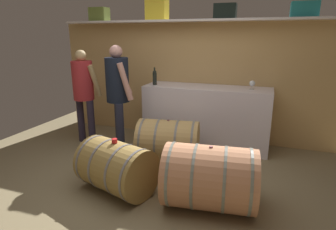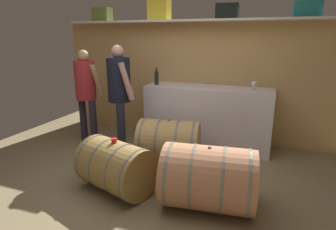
# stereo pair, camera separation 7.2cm
# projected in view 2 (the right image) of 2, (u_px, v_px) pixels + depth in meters

# --- Properties ---
(ground_plane) EXTENTS (5.91, 7.31, 0.02)m
(ground_plane) POSITION_uv_depth(u_px,v_px,m) (157.00, 173.00, 3.67)
(ground_plane) COLOR #837452
(back_wall_panel) EXTENTS (4.71, 0.10, 1.93)m
(back_wall_panel) POSITION_uv_depth(u_px,v_px,m) (192.00, 82.00, 4.79)
(back_wall_panel) COLOR tan
(back_wall_panel) RESTS_ON ground
(high_shelf_board) EXTENTS (4.33, 0.40, 0.03)m
(high_shelf_board) POSITION_uv_depth(u_px,v_px,m) (190.00, 21.00, 4.38)
(high_shelf_board) COLOR silver
(high_shelf_board) RESTS_ON back_wall_panel
(toolcase_olive) EXTENTS (0.31, 0.21, 0.23)m
(toolcase_olive) POSITION_uv_depth(u_px,v_px,m) (102.00, 15.00, 4.90)
(toolcase_olive) COLOR olive
(toolcase_olive) RESTS_ON high_shelf_board
(toolcase_yellow) EXTENTS (0.34, 0.25, 0.32)m
(toolcase_yellow) POSITION_uv_depth(u_px,v_px,m) (159.00, 10.00, 4.52)
(toolcase_yellow) COLOR yellow
(toolcase_yellow) RESTS_ON high_shelf_board
(toolcase_black) EXTENTS (0.33, 0.26, 0.22)m
(toolcase_black) POSITION_uv_depth(u_px,v_px,m) (227.00, 11.00, 4.15)
(toolcase_black) COLOR black
(toolcase_black) RESTS_ON high_shelf_board
(toolcase_teal) EXTENTS (0.36, 0.20, 0.21)m
(toolcase_teal) POSITION_uv_depth(u_px,v_px,m) (307.00, 9.00, 3.79)
(toolcase_teal) COLOR #1F797C
(toolcase_teal) RESTS_ON high_shelf_board
(work_cabinet) EXTENTS (1.96, 0.60, 0.96)m
(work_cabinet) POSITION_uv_depth(u_px,v_px,m) (208.00, 117.00, 4.47)
(work_cabinet) COLOR white
(work_cabinet) RESTS_ON ground
(wine_bottle_dark) EXTENTS (0.07, 0.07, 0.28)m
(wine_bottle_dark) POSITION_uv_depth(u_px,v_px,m) (157.00, 77.00, 4.50)
(wine_bottle_dark) COLOR black
(wine_bottle_dark) RESTS_ON work_cabinet
(wine_glass) EXTENTS (0.09, 0.09, 0.13)m
(wine_glass) POSITION_uv_depth(u_px,v_px,m) (254.00, 84.00, 4.08)
(wine_glass) COLOR white
(wine_glass) RESTS_ON work_cabinet
(wine_barrel_near) EXTENTS (0.96, 0.80, 0.59)m
(wine_barrel_near) POSITION_uv_depth(u_px,v_px,m) (116.00, 166.00, 3.18)
(wine_barrel_near) COLOR olive
(wine_barrel_near) RESTS_ON ground
(wine_barrel_far) EXTENTS (0.91, 0.72, 0.62)m
(wine_barrel_far) POSITION_uv_depth(u_px,v_px,m) (169.00, 141.00, 3.90)
(wine_barrel_far) COLOR tan
(wine_barrel_far) RESTS_ON ground
(wine_barrel_flank) EXTENTS (1.00, 0.76, 0.67)m
(wine_barrel_flank) POSITION_uv_depth(u_px,v_px,m) (209.00, 178.00, 2.84)
(wine_barrel_flank) COLOR tan
(wine_barrel_flank) RESTS_ON ground
(tasting_cup) EXTENTS (0.06, 0.06, 0.04)m
(tasting_cup) POSITION_uv_depth(u_px,v_px,m) (114.00, 140.00, 3.10)
(tasting_cup) COLOR red
(tasting_cup) RESTS_ON wine_barrel_near
(winemaker_pouring) EXTENTS (0.50, 0.44, 1.51)m
(winemaker_pouring) POSITION_uv_depth(u_px,v_px,m) (86.00, 87.00, 4.48)
(winemaker_pouring) COLOR #2E283B
(winemaker_pouring) RESTS_ON ground
(visitor_tasting) EXTENTS (0.47, 0.53, 1.60)m
(visitor_tasting) POSITION_uv_depth(u_px,v_px,m) (120.00, 88.00, 4.15)
(visitor_tasting) COLOR #26293C
(visitor_tasting) RESTS_ON ground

